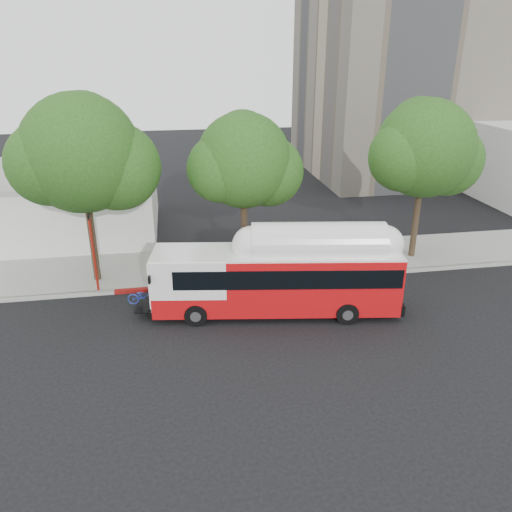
# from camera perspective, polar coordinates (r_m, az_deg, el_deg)

# --- Properties ---
(ground) EXTENTS (120.00, 120.00, 0.00)m
(ground) POSITION_cam_1_polar(r_m,az_deg,el_deg) (23.26, 3.33, -7.06)
(ground) COLOR black
(ground) RESTS_ON ground
(sidewalk) EXTENTS (60.00, 5.00, 0.15)m
(sidewalk) POSITION_cam_1_polar(r_m,az_deg,el_deg) (28.94, 0.50, -0.67)
(sidewalk) COLOR gray
(sidewalk) RESTS_ON ground
(curb_strip) EXTENTS (60.00, 0.30, 0.15)m
(curb_strip) POSITION_cam_1_polar(r_m,az_deg,el_deg) (26.61, 1.48, -2.84)
(curb_strip) COLOR gray
(curb_strip) RESTS_ON ground
(red_curb_segment) EXTENTS (10.00, 0.32, 0.16)m
(red_curb_segment) POSITION_cam_1_polar(r_m,az_deg,el_deg) (26.24, -4.97, -3.29)
(red_curb_segment) COLOR maroon
(red_curb_segment) RESTS_ON ground
(street_tree_left) EXTENTS (6.67, 5.80, 9.74)m
(street_tree_left) POSITION_cam_1_polar(r_m,az_deg,el_deg) (25.99, -18.24, 10.63)
(street_tree_left) COLOR #2D2116
(street_tree_left) RESTS_ON ground
(street_tree_mid) EXTENTS (5.75, 5.00, 8.62)m
(street_tree_mid) POSITION_cam_1_polar(r_m,az_deg,el_deg) (26.65, -0.56, 10.48)
(street_tree_mid) COLOR #2D2116
(street_tree_mid) RESTS_ON ground
(street_tree_right) EXTENTS (6.21, 5.40, 9.18)m
(street_tree_right) POSITION_cam_1_polar(r_m,az_deg,el_deg) (29.65, 19.41, 11.15)
(street_tree_right) COLOR #2D2116
(street_tree_right) RESTS_ON ground
(low_commercial_bldg) EXTENTS (16.20, 10.20, 4.25)m
(low_commercial_bldg) POSITION_cam_1_polar(r_m,az_deg,el_deg) (36.17, -24.28, 5.58)
(low_commercial_bldg) COLOR silver
(low_commercial_bldg) RESTS_ON ground
(transit_bus) EXTENTS (12.20, 4.04, 3.55)m
(transit_bus) POSITION_cam_1_polar(r_m,az_deg,el_deg) (22.96, 2.50, -2.79)
(transit_bus) COLOR red
(transit_bus) RESTS_ON ground
(signal_pole) EXTENTS (0.12, 0.40, 4.18)m
(signal_pole) POSITION_cam_1_polar(r_m,az_deg,el_deg) (25.90, -18.07, 0.26)
(signal_pole) COLOR #A41C11
(signal_pole) RESTS_ON ground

